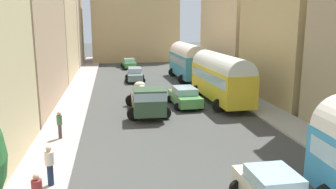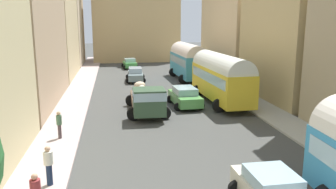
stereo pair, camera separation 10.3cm
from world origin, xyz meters
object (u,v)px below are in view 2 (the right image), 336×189
cargo_truck_0 (147,99)px  pedestrian_3 (49,164)px  parked_bus_1 (221,76)px  parked_bus_2 (188,60)px  car_0 (135,74)px  pedestrian_1 (59,124)px  car_3 (185,97)px  car_1 (130,63)px

cargo_truck_0 → pedestrian_3: (-5.03, -10.63, -0.15)m
parked_bus_1 → parked_bus_2: 11.79m
parked_bus_2 → car_0: bearing=-178.3°
pedestrian_1 → pedestrian_3: (0.41, -5.85, 0.03)m
pedestrian_3 → car_3: bearing=57.1°
parked_bus_1 → car_3: 3.50m
car_0 → cargo_truck_0: bearing=-90.4°
car_0 → car_1: 10.72m
car_0 → car_3: 12.60m
car_3 → pedestrian_3: size_ratio=2.47×
car_0 → pedestrian_1: pedestrian_1 is taller
cargo_truck_0 → car_3: 3.89m
parked_bus_1 → parked_bus_2: parked_bus_2 is taller
parked_bus_2 → car_1: parked_bus_2 is taller
parked_bus_1 → pedestrian_3: parked_bus_1 is taller
car_0 → parked_bus_2: bearing=1.7°
car_0 → pedestrian_3: bearing=-101.6°
cargo_truck_0 → pedestrian_3: bearing=-115.3°
cargo_truck_0 → car_1: cargo_truck_0 is taller
cargo_truck_0 → car_0: size_ratio=1.57×
pedestrian_1 → pedestrian_3: size_ratio=0.95×
cargo_truck_0 → parked_bus_2: bearing=67.1°
pedestrian_3 → car_0: bearing=78.4°
cargo_truck_0 → car_0: bearing=89.6°
pedestrian_1 → parked_bus_2: bearing=59.1°
car_1 → pedestrian_1: size_ratio=2.18×
parked_bus_1 → car_3: bearing=-169.1°
cargo_truck_0 → car_0: (0.10, 14.35, -0.41)m
parked_bus_2 → pedestrian_1: parked_bus_2 is taller
car_3 → pedestrian_3: bearing=-122.9°
parked_bus_1 → car_0: 13.26m
pedestrian_3 → parked_bus_2: bearing=66.1°
parked_bus_1 → car_0: size_ratio=2.10×
parked_bus_1 → pedestrian_3: bearing=-130.4°
parked_bus_1 → pedestrian_3: (-11.37, -13.37, -1.22)m
car_3 → pedestrian_1: 11.09m
cargo_truck_0 → car_3: bearing=33.6°
parked_bus_2 → car_0: parked_bus_2 is taller
cargo_truck_0 → pedestrian_1: (-5.45, -4.78, -0.18)m
cargo_truck_0 → pedestrian_1: bearing=-138.7°
car_0 → pedestrian_1: 19.92m
car_0 → car_1: bearing=90.4°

